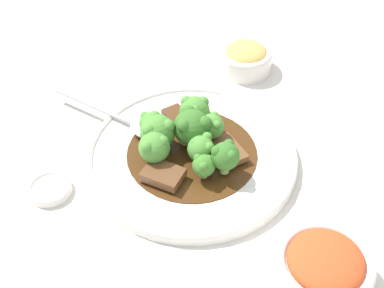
% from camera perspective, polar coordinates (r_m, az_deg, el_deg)
% --- Properties ---
extents(ground_plane, '(4.00, 4.00, 0.00)m').
position_cam_1_polar(ground_plane, '(0.81, 0.00, -1.72)').
color(ground_plane, silver).
extents(main_plate, '(0.32, 0.32, 0.02)m').
position_cam_1_polar(main_plate, '(0.80, 0.00, -1.23)').
color(main_plate, white).
rests_on(main_plate, ground_plane).
extents(beef_strip_0, '(0.04, 0.06, 0.01)m').
position_cam_1_polar(beef_strip_0, '(0.79, 3.75, -0.72)').
color(beef_strip_0, brown).
rests_on(beef_strip_0, main_plate).
extents(beef_strip_1, '(0.07, 0.07, 0.01)m').
position_cam_1_polar(beef_strip_1, '(0.76, -3.12, -3.29)').
color(beef_strip_1, brown).
rests_on(beef_strip_1, main_plate).
extents(beef_strip_2, '(0.04, 0.05, 0.02)m').
position_cam_1_polar(beef_strip_2, '(0.84, -1.53, 2.71)').
color(beef_strip_2, '#56331E').
rests_on(beef_strip_2, main_plate).
extents(broccoli_floret_0, '(0.03, 0.03, 0.04)m').
position_cam_1_polar(broccoli_floret_0, '(0.80, -4.46, 2.25)').
color(broccoli_floret_0, '#8EB756').
rests_on(broccoli_floret_0, main_plate).
extents(broccoli_floret_1, '(0.04, 0.04, 0.05)m').
position_cam_1_polar(broccoli_floret_1, '(0.76, 1.26, -0.37)').
color(broccoli_floret_1, '#7FA84C').
rests_on(broccoli_floret_1, main_plate).
extents(broccoli_floret_2, '(0.06, 0.06, 0.06)m').
position_cam_1_polar(broccoli_floret_2, '(0.78, -0.00, 1.85)').
color(broccoli_floret_2, '#7FA84C').
rests_on(broccoli_floret_2, main_plate).
extents(broccoli_floret_3, '(0.03, 0.03, 0.04)m').
position_cam_1_polar(broccoli_floret_3, '(0.75, 1.27, -2.26)').
color(broccoli_floret_3, '#7FA84C').
rests_on(broccoli_floret_3, main_plate).
extents(broccoli_floret_4, '(0.04, 0.04, 0.05)m').
position_cam_1_polar(broccoli_floret_4, '(0.75, 3.57, -1.26)').
color(broccoli_floret_4, '#8EB756').
rests_on(broccoli_floret_4, main_plate).
extents(broccoli_floret_5, '(0.05, 0.05, 0.06)m').
position_cam_1_polar(broccoli_floret_5, '(0.78, -3.69, 1.40)').
color(broccoli_floret_5, '#8EB756').
rests_on(broccoli_floret_5, main_plate).
extents(broccoli_floret_6, '(0.05, 0.05, 0.06)m').
position_cam_1_polar(broccoli_floret_6, '(0.81, 0.28, 3.56)').
color(broccoli_floret_6, '#8EB756').
rests_on(broccoli_floret_6, main_plate).
extents(broccoli_floret_7, '(0.04, 0.04, 0.05)m').
position_cam_1_polar(broccoli_floret_7, '(0.79, 2.09, 1.93)').
color(broccoli_floret_7, '#7FA84C').
rests_on(broccoli_floret_7, main_plate).
extents(broccoli_floret_8, '(0.05, 0.05, 0.05)m').
position_cam_1_polar(broccoli_floret_8, '(0.76, -4.04, -0.30)').
color(broccoli_floret_8, '#8EB756').
rests_on(broccoli_floret_8, main_plate).
extents(serving_spoon, '(0.14, 0.20, 0.01)m').
position_cam_1_polar(serving_spoon, '(0.83, -5.71, 2.04)').
color(serving_spoon, '#B7B7BC').
rests_on(serving_spoon, main_plate).
extents(side_bowl_kimchi, '(0.12, 0.12, 0.06)m').
position_cam_1_polar(side_bowl_kimchi, '(0.67, 13.86, -12.73)').
color(side_bowl_kimchi, white).
rests_on(side_bowl_kimchi, ground_plane).
extents(side_bowl_appetizer, '(0.09, 0.09, 0.05)m').
position_cam_1_polar(side_bowl_appetizer, '(0.97, 5.75, 9.13)').
color(side_bowl_appetizer, white).
rests_on(side_bowl_appetizer, ground_plane).
extents(sauce_dish, '(0.06, 0.06, 0.01)m').
position_cam_1_polar(sauce_dish, '(0.79, -14.94, -4.64)').
color(sauce_dish, white).
rests_on(sauce_dish, ground_plane).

